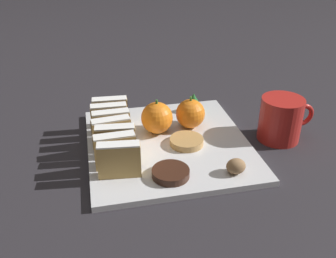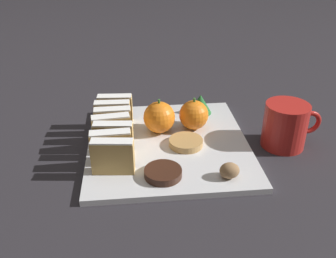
{
  "view_description": "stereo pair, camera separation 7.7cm",
  "coord_description": "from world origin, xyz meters",
  "px_view_note": "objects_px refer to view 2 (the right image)",
  "views": [
    {
      "loc": [
        -0.14,
        -0.65,
        0.42
      ],
      "look_at": [
        0.0,
        0.0,
        0.04
      ],
      "focal_mm": 40.0,
      "sensor_mm": 36.0,
      "label": 1
    },
    {
      "loc": [
        -0.07,
        -0.67,
        0.42
      ],
      "look_at": [
        0.0,
        0.0,
        0.04
      ],
      "focal_mm": 40.0,
      "sensor_mm": 36.0,
      "label": 2
    }
  ],
  "objects_px": {
    "chocolate_cookie": "(163,173)",
    "coffee_mug": "(286,125)",
    "orange_near": "(194,115)",
    "walnut": "(230,171)",
    "orange_far": "(159,117)"
  },
  "relations": [
    {
      "from": "chocolate_cookie",
      "to": "coffee_mug",
      "type": "bearing_deg",
      "value": 20.81
    },
    {
      "from": "orange_near",
      "to": "walnut",
      "type": "height_order",
      "value": "orange_near"
    },
    {
      "from": "chocolate_cookie",
      "to": "orange_near",
      "type": "bearing_deg",
      "value": 64.21
    },
    {
      "from": "orange_near",
      "to": "chocolate_cookie",
      "type": "bearing_deg",
      "value": -115.79
    },
    {
      "from": "orange_far",
      "to": "coffee_mug",
      "type": "bearing_deg",
      "value": -14.16
    },
    {
      "from": "coffee_mug",
      "to": "chocolate_cookie",
      "type": "bearing_deg",
      "value": -159.19
    },
    {
      "from": "chocolate_cookie",
      "to": "coffee_mug",
      "type": "relative_size",
      "value": 0.57
    },
    {
      "from": "walnut",
      "to": "coffee_mug",
      "type": "distance_m",
      "value": 0.19
    },
    {
      "from": "orange_near",
      "to": "orange_far",
      "type": "xyz_separation_m",
      "value": [
        -0.08,
        -0.01,
        0.0
      ]
    },
    {
      "from": "walnut",
      "to": "coffee_mug",
      "type": "relative_size",
      "value": 0.3
    },
    {
      "from": "orange_far",
      "to": "walnut",
      "type": "bearing_deg",
      "value": -58.39
    },
    {
      "from": "orange_far",
      "to": "coffee_mug",
      "type": "relative_size",
      "value": 0.63
    },
    {
      "from": "orange_far",
      "to": "coffee_mug",
      "type": "distance_m",
      "value": 0.26
    },
    {
      "from": "orange_near",
      "to": "walnut",
      "type": "bearing_deg",
      "value": -79.58
    },
    {
      "from": "orange_near",
      "to": "chocolate_cookie",
      "type": "xyz_separation_m",
      "value": [
        -0.08,
        -0.17,
        -0.03
      ]
    }
  ]
}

